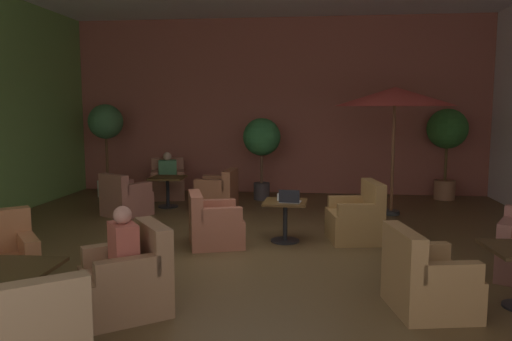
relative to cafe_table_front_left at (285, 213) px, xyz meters
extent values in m
cube|color=brown|center=(-0.43, -0.64, -0.45)|extent=(9.89, 10.36, 0.02)
cube|color=#994F41|center=(-0.43, 4.49, 1.62)|extent=(9.89, 0.08, 4.13)
cylinder|color=black|center=(0.00, 0.00, -0.43)|extent=(0.44, 0.44, 0.02)
cylinder|color=black|center=(0.00, 0.00, -0.14)|extent=(0.07, 0.07, 0.59)
cube|color=#482E15|center=(0.00, 0.00, 0.17)|extent=(0.66, 0.66, 0.03)
cube|color=#9E5740|center=(-1.01, -0.32, -0.24)|extent=(0.96, 0.97, 0.41)
cube|color=#9E5740|center=(-1.29, -0.40, 0.16)|extent=(0.39, 0.79, 0.38)
cube|color=#9E5740|center=(-1.06, 0.01, 0.08)|extent=(0.60, 0.30, 0.22)
cube|color=#9E5740|center=(-0.87, -0.61, 0.08)|extent=(0.60, 0.30, 0.22)
cube|color=olive|center=(1.04, 0.17, -0.22)|extent=(0.87, 0.93, 0.45)
cube|color=olive|center=(1.32, 0.22, 0.24)|extent=(0.30, 0.84, 0.47)
cube|color=olive|center=(1.06, -0.17, 0.10)|extent=(0.59, 0.22, 0.19)
cube|color=olive|center=(0.94, 0.51, 0.10)|extent=(0.59, 0.22, 0.19)
cylinder|color=black|center=(-2.22, -3.44, -0.43)|extent=(0.43, 0.43, 0.02)
cylinder|color=black|center=(-2.22, -3.44, -0.14)|extent=(0.07, 0.07, 0.59)
cube|color=#3D2B16|center=(-2.22, -3.44, 0.17)|extent=(0.76, 0.76, 0.03)
cube|color=#A2613A|center=(-2.85, -2.68, -0.22)|extent=(1.04, 1.05, 0.45)
cube|color=#A2613A|center=(-2.61, -2.53, 0.11)|extent=(0.50, 0.55, 0.21)
cube|color=#8F6B4B|center=(-1.44, -4.45, 0.23)|extent=(0.72, 0.60, 0.43)
cube|color=#8F6B4B|center=(-1.39, -4.00, 0.13)|extent=(0.47, 0.54, 0.23)
cube|color=#936647|center=(-1.42, -2.85, -0.22)|extent=(1.05, 1.03, 0.44)
cube|color=#936647|center=(-1.18, -2.68, 0.22)|extent=(0.56, 0.68, 0.43)
cube|color=#936647|center=(-1.28, -3.11, 0.10)|extent=(0.57, 0.47, 0.20)
cube|color=#936647|center=(-1.62, -2.65, 0.10)|extent=(0.57, 0.47, 0.20)
cylinder|color=black|center=(-2.55, 2.39, -0.43)|extent=(0.42, 0.42, 0.02)
cylinder|color=black|center=(-2.55, 2.39, -0.14)|extent=(0.07, 0.07, 0.59)
cube|color=#473115|center=(-2.55, 2.39, 0.17)|extent=(0.69, 0.69, 0.03)
cube|color=#9D5C4C|center=(-3.09, 1.53, -0.22)|extent=(0.99, 1.00, 0.44)
cube|color=#9D5C4C|center=(-3.24, 1.29, 0.19)|extent=(0.68, 0.51, 0.37)
cube|color=#9D5C4C|center=(-3.30, 1.71, 0.10)|extent=(0.43, 0.57, 0.20)
cube|color=#9D5C4C|center=(-2.83, 1.42, 0.10)|extent=(0.43, 0.57, 0.20)
cube|color=#9B5839|center=(-1.53, 2.33, -0.23)|extent=(0.82, 0.82, 0.41)
cube|color=#9B5839|center=(-1.23, 2.31, 0.17)|extent=(0.22, 0.78, 0.39)
cube|color=#9B5839|center=(-1.59, 2.02, 0.09)|extent=(0.61, 0.18, 0.23)
cube|color=#9B5839|center=(-1.55, 2.64, 0.09)|extent=(0.61, 0.18, 0.23)
cube|color=#9C5C43|center=(-2.83, 3.37, -0.22)|extent=(0.91, 0.96, 0.43)
cube|color=#9C5C43|center=(-2.92, 3.67, 0.22)|extent=(0.74, 0.37, 0.45)
cube|color=#9C5C43|center=(-2.55, 3.41, 0.09)|extent=(0.32, 0.63, 0.20)
cube|color=#9C5C43|center=(-3.09, 3.25, 0.09)|extent=(0.32, 0.63, 0.20)
cube|color=#94574B|center=(2.71, -1.32, 0.14)|extent=(0.40, 0.58, 0.24)
cube|color=olive|center=(1.58, -2.45, -0.23)|extent=(0.88, 0.93, 0.41)
cube|color=olive|center=(1.30, -2.50, 0.19)|extent=(0.31, 0.82, 0.43)
cube|color=olive|center=(1.56, -2.11, 0.07)|extent=(0.59, 0.23, 0.19)
cube|color=olive|center=(1.69, -2.77, 0.07)|extent=(0.59, 0.23, 0.19)
cylinder|color=#2D2D2D|center=(1.91, 2.17, -0.40)|extent=(0.32, 0.32, 0.08)
cylinder|color=brown|center=(1.91, 2.17, 0.74)|extent=(0.06, 0.06, 2.36)
cone|color=#CD443C|center=(1.91, 2.17, 1.80)|extent=(2.23, 2.23, 0.35)
cylinder|color=silver|center=(-4.30, 3.51, -0.26)|extent=(0.48, 0.48, 0.36)
cylinder|color=brown|center=(-4.30, 3.51, 0.44)|extent=(0.06, 0.06, 1.02)
sphere|color=#3A653B|center=(-4.30, 3.51, 1.28)|extent=(0.79, 0.79, 0.79)
cylinder|color=#3F3637|center=(-0.72, 3.48, -0.25)|extent=(0.36, 0.36, 0.37)
cylinder|color=brown|center=(-0.72, 3.48, 0.27)|extent=(0.06, 0.06, 0.67)
sphere|color=#2D6835|center=(-0.72, 3.48, 0.96)|extent=(0.83, 0.83, 0.83)
cylinder|color=#A26847|center=(3.34, 3.96, -0.23)|extent=(0.46, 0.46, 0.43)
cylinder|color=brown|center=(3.34, 3.96, 0.38)|extent=(0.06, 0.06, 0.77)
sphere|color=#2D6227|center=(3.34, 3.96, 1.14)|extent=(0.88, 0.88, 0.88)
cube|color=#45764D|center=(-2.83, 3.37, 0.21)|extent=(0.45, 0.34, 0.43)
sphere|color=tan|center=(-2.83, 3.37, 0.51)|extent=(0.19, 0.19, 0.19)
cube|color=#AA4C3E|center=(-1.42, -2.85, 0.24)|extent=(0.39, 0.43, 0.47)
sphere|color=#AE7463|center=(-1.42, -2.85, 0.55)|extent=(0.18, 0.18, 0.18)
cylinder|color=white|center=(-0.09, 0.04, 0.24)|extent=(0.08, 0.08, 0.11)
cube|color=#9EA0A5|center=(0.08, -0.07, 0.19)|extent=(0.33, 0.26, 0.01)
cube|color=black|center=(0.07, -0.18, 0.29)|extent=(0.31, 0.05, 0.19)
camera|label=1|loc=(0.40, -7.36, 1.57)|focal=34.74mm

